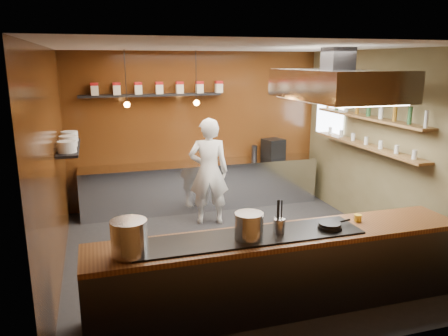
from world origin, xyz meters
name	(u,v)px	position (x,y,z in m)	size (l,w,h in m)	color
floor	(237,251)	(0.00, 0.00, 0.00)	(5.00, 5.00, 0.00)	black
back_wall	(198,129)	(0.00, 2.50, 1.50)	(5.00, 5.00, 0.00)	#3D190B
left_wall	(53,167)	(-2.50, 0.00, 1.50)	(5.00, 5.00, 0.00)	#3D190B
right_wall	(386,146)	(2.50, 0.00, 1.50)	(5.00, 5.00, 0.00)	brown
ceiling	(239,47)	(0.00, 0.00, 3.00)	(5.00, 5.00, 0.00)	silver
window_pane	(330,109)	(2.45, 1.70, 1.90)	(1.00, 1.00, 0.00)	white
prep_counter	(202,185)	(0.00, 2.17, 0.45)	(4.60, 0.65, 0.90)	silver
pass_counter	(281,270)	(0.00, -1.60, 0.47)	(4.40, 0.72, 0.94)	#38383D
tin_shelf	(151,95)	(-0.90, 2.36, 2.20)	(2.60, 0.26, 0.04)	black
plate_shelf	(69,148)	(-2.34, 1.00, 1.55)	(0.30, 1.40, 0.04)	black
bottle_shelf_upper	(368,117)	(2.34, 0.30, 1.92)	(0.26, 2.80, 0.04)	brown
bottle_shelf_lower	(366,146)	(2.34, 0.30, 1.45)	(0.26, 2.80, 0.04)	brown
extractor_hood	(337,84)	(1.30, -0.40, 2.51)	(1.20, 2.00, 0.72)	#38383D
pendant_left	(127,102)	(-1.40, 1.70, 2.15)	(0.10, 0.10, 0.95)	black
pendant_right	(196,100)	(-0.20, 1.70, 2.15)	(0.10, 0.10, 0.95)	black
storage_tins	(159,88)	(-0.75, 2.36, 2.33)	(2.43, 0.13, 0.22)	beige
plate_stacks	(68,141)	(-2.34, 1.00, 1.65)	(0.26, 1.16, 0.16)	silver
bottles	(369,109)	(2.34, 0.30, 2.06)	(0.06, 2.66, 0.24)	silver
wine_glasses	(366,141)	(2.34, 0.30, 1.53)	(0.07, 2.37, 0.13)	silver
stockpot_large	(129,237)	(-1.70, -1.69, 1.12)	(0.37, 0.37, 0.36)	#BABCC1
stockpot_small	(249,226)	(-0.43, -1.67, 1.09)	(0.31, 0.31, 0.29)	#B9BCC0
utensil_crock	(279,226)	(-0.05, -1.63, 1.03)	(0.13, 0.13, 0.17)	#B4B6BB
frying_pan	(330,226)	(0.57, -1.66, 0.97)	(0.44, 0.28, 0.07)	black
butter_jar	(358,218)	(1.04, -1.50, 0.96)	(0.09, 0.09, 0.08)	yellow
espresso_machine	(273,148)	(1.52, 2.24, 1.09)	(0.38, 0.36, 0.38)	black
chef	(209,172)	(-0.09, 1.30, 0.94)	(0.69, 0.45, 1.88)	white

